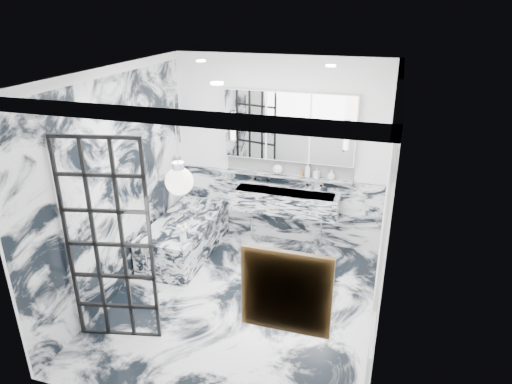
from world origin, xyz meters
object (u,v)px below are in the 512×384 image
(crittall_door, at_px, (109,245))
(bathtub, at_px, (185,236))
(trough_sink, at_px, (284,201))
(mirror_cabinet, at_px, (289,126))

(crittall_door, distance_m, bathtub, 2.05)
(crittall_door, height_order, trough_sink, crittall_door)
(mirror_cabinet, bearing_deg, trough_sink, -90.00)
(bathtub, bearing_deg, mirror_cabinet, 32.06)
(trough_sink, height_order, bathtub, trough_sink)
(mirror_cabinet, bearing_deg, crittall_door, -115.17)
(trough_sink, bearing_deg, crittall_door, -116.65)
(trough_sink, relative_size, bathtub, 0.97)
(trough_sink, bearing_deg, mirror_cabinet, 90.00)
(trough_sink, bearing_deg, bathtub, -153.52)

